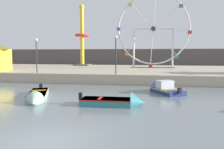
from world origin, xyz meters
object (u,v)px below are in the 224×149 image
at_px(drop_tower_yellow_tower, 82,40).
at_px(promenade_lamp_near, 36,50).
at_px(motorboat_seafoam, 37,97).
at_px(ferris_wheel_white_frame, 153,30).
at_px(motorboat_teal_painted, 119,102).
at_px(promenade_lamp_far, 116,49).
at_px(motorboat_navy_blue, 162,89).

bearing_deg(drop_tower_yellow_tower, promenade_lamp_near, -89.86).
height_order(motorboat_seafoam, ferris_wheel_white_frame, ferris_wheel_white_frame).
distance_m(ferris_wheel_white_frame, drop_tower_yellow_tower, 13.91).
bearing_deg(promenade_lamp_near, motorboat_teal_painted, -43.14).
xyz_separation_m(motorboat_seafoam, promenade_lamp_near, (-5.07, 9.53, 3.39)).
bearing_deg(motorboat_teal_painted, promenade_lamp_far, 98.46).
xyz_separation_m(motorboat_seafoam, promenade_lamp_far, (4.07, 9.37, 3.49)).
relative_size(motorboat_teal_painted, promenade_lamp_near, 1.08).
xyz_separation_m(ferris_wheel_white_frame, promenade_lamp_near, (-12.94, -12.25, -3.24)).
height_order(ferris_wheel_white_frame, promenade_lamp_far, ferris_wheel_white_frame).
height_order(motorboat_navy_blue, motorboat_teal_painted, motorboat_navy_blue).
xyz_separation_m(motorboat_teal_painted, drop_tower_yellow_tower, (-11.04, 27.45, 5.63)).
relative_size(motorboat_navy_blue, motorboat_seafoam, 0.72).
distance_m(motorboat_teal_painted, promenade_lamp_far, 10.88).
relative_size(motorboat_navy_blue, drop_tower_yellow_tower, 0.35).
relative_size(motorboat_navy_blue, ferris_wheel_white_frame, 0.34).
bearing_deg(ferris_wheel_white_frame, drop_tower_yellow_tower, 159.33).
bearing_deg(motorboat_navy_blue, promenade_lamp_near, 40.38).
bearing_deg(motorboat_seafoam, promenade_lamp_far, 134.06).
xyz_separation_m(motorboat_teal_painted, promenade_lamp_near, (-11.00, 10.30, 3.37)).
bearing_deg(ferris_wheel_white_frame, promenade_lamp_far, -107.00).
height_order(motorboat_navy_blue, ferris_wheel_white_frame, ferris_wheel_white_frame).
distance_m(motorboat_navy_blue, ferris_wheel_white_frame, 18.15).
relative_size(motorboat_seafoam, ferris_wheel_white_frame, 0.47).
bearing_deg(promenade_lamp_far, ferris_wheel_white_frame, 73.00).
height_order(motorboat_seafoam, promenade_lamp_far, promenade_lamp_far).
relative_size(motorboat_teal_painted, promenade_lamp_far, 1.03).
height_order(motorboat_teal_painted, promenade_lamp_far, promenade_lamp_far).
xyz_separation_m(drop_tower_yellow_tower, promenade_lamp_far, (9.18, -17.30, -2.16)).
relative_size(ferris_wheel_white_frame, drop_tower_yellow_tower, 1.03).
height_order(motorboat_teal_painted, ferris_wheel_white_frame, ferris_wheel_white_frame).
relative_size(drop_tower_yellow_tower, promenade_lamp_far, 2.74).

